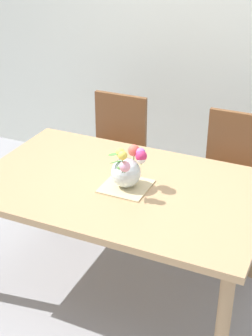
# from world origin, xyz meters

# --- Properties ---
(ground_plane) EXTENTS (12.00, 12.00, 0.00)m
(ground_plane) POSITION_xyz_m (0.00, 0.00, 0.00)
(ground_plane) COLOR #939399
(back_wall) EXTENTS (7.00, 0.10, 2.80)m
(back_wall) POSITION_xyz_m (0.00, 1.60, 1.40)
(back_wall) COLOR silver
(back_wall) RESTS_ON ground_plane
(dining_table) EXTENTS (1.64, 1.03, 0.73)m
(dining_table) POSITION_xyz_m (0.00, 0.00, 0.65)
(dining_table) COLOR tan
(dining_table) RESTS_ON ground_plane
(chair_left) EXTENTS (0.42, 0.42, 0.90)m
(chair_left) POSITION_xyz_m (-0.45, 0.86, 0.52)
(chair_left) COLOR brown
(chair_left) RESTS_ON ground_plane
(chair_right) EXTENTS (0.42, 0.42, 0.90)m
(chair_right) POSITION_xyz_m (0.45, 0.86, 0.52)
(chair_right) COLOR brown
(chair_right) RESTS_ON ground_plane
(placemat) EXTENTS (0.26, 0.26, 0.01)m
(placemat) POSITION_xyz_m (0.04, -0.02, 0.74)
(placemat) COLOR #CCB789
(placemat) RESTS_ON dining_table
(flower_vase) EXTENTS (0.22, 0.23, 0.27)m
(flower_vase) POSITION_xyz_m (0.05, -0.02, 0.85)
(flower_vase) COLOR silver
(flower_vase) RESTS_ON placemat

